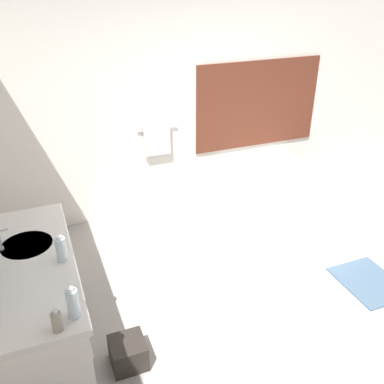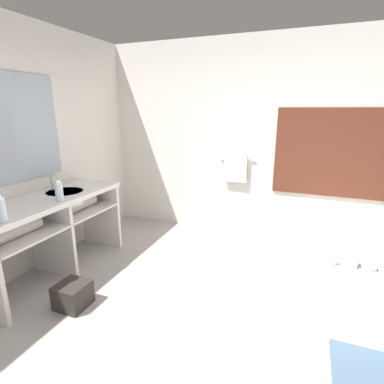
{
  "view_description": "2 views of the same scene",
  "coord_description": "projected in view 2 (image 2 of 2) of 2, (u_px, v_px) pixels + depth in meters",
  "views": [
    {
      "loc": [
        -1.67,
        -2.46,
        2.82
      ],
      "look_at": [
        -0.34,
        0.91,
        0.89
      ],
      "focal_mm": 40.0,
      "sensor_mm": 36.0,
      "label": 1
    },
    {
      "loc": [
        0.65,
        -1.91,
        1.78
      ],
      "look_at": [
        -0.52,
        1.06,
        0.89
      ],
      "focal_mm": 28.0,
      "sensor_mm": 36.0,
      "label": 2
    }
  ],
  "objects": [
    {
      "name": "sink_faucet",
      "position": [
        52.0,
        182.0,
        3.38
      ],
      "size": [
        0.09,
        0.04,
        0.18
      ],
      "color": "silver",
      "rests_on": "vanity_counter"
    },
    {
      "name": "vanity_counter",
      "position": [
        52.0,
        217.0,
        3.21
      ],
      "size": [
        0.65,
        1.66,
        0.89
      ],
      "color": "white",
      "rests_on": "ground_plane"
    },
    {
      "name": "ground_plane",
      "position": [
        204.0,
        337.0,
        2.41
      ],
      "size": [
        16.0,
        16.0,
        0.0
      ],
      "primitive_type": "plane",
      "color": "#A8A39E",
      "rests_on": "ground"
    },
    {
      "name": "water_bottle_2",
      "position": [
        59.0,
        192.0,
        2.96
      ],
      "size": [
        0.08,
        0.08,
        0.21
      ],
      "color": "silver",
      "rests_on": "vanity_counter"
    },
    {
      "name": "bathtub",
      "position": [
        342.0,
        254.0,
        3.16
      ],
      "size": [
        0.97,
        1.7,
        0.67
      ],
      "color": "white",
      "rests_on": "ground_plane"
    },
    {
      "name": "wall_back_with_blinds",
      "position": [
        262.0,
        142.0,
        4.04
      ],
      "size": [
        7.4,
        0.13,
        2.7
      ],
      "color": "white",
      "rests_on": "ground_plane"
    },
    {
      "name": "water_bottle_1",
      "position": [
        1.0,
        210.0,
        2.41
      ],
      "size": [
        0.08,
        0.08,
        0.22
      ],
      "color": "silver",
      "rests_on": "vanity_counter"
    },
    {
      "name": "waste_bin",
      "position": [
        73.0,
        295.0,
        2.77
      ],
      "size": [
        0.27,
        0.27,
        0.23
      ],
      "color": "#2D2823",
      "rests_on": "ground_plane"
    }
  ]
}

